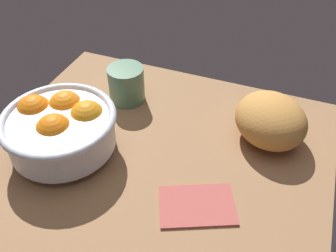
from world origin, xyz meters
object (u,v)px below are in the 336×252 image
Objects in this scene: fruit_bowl at (61,126)px; mug at (126,83)px; bread_loaf at (271,120)px; napkin_folded at (197,204)px.

fruit_bowl is 20.84cm from mug.
bread_loaf is 34.48cm from mug.
napkin_folded is at bearing -110.62° from bread_loaf.
napkin_folded is (30.36, -4.28, -5.62)cm from fruit_bowl.
napkin_folded is at bearing -8.03° from fruit_bowl.
fruit_bowl reaches higher than bread_loaf.
bread_loaf reaches higher than mug.
bread_loaf reaches higher than napkin_folded.
napkin_folded is at bearing -43.52° from mug.
fruit_bowl is 31.17cm from napkin_folded.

